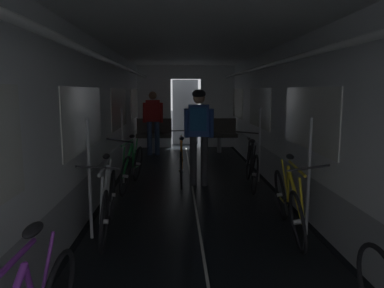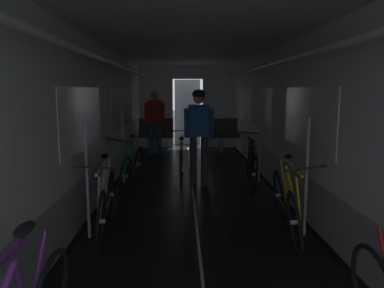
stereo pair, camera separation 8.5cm
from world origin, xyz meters
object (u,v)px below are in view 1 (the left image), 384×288
bicycle_silver (108,203)px  bicycle_orange_in_aisle (181,162)px  bench_seat_far_left (154,132)px  bicycle_yellow (289,203)px  bicycle_black (252,166)px  bench_seat_far_right (219,132)px  bicycle_green (132,167)px  person_cyclist_aisle (199,127)px  person_standing_near_bench (153,119)px

bicycle_silver → bicycle_orange_in_aisle: bicycle_silver is taller
bench_seat_far_left → bicycle_yellow: 6.24m
bicycle_black → bicycle_silver: bearing=-135.7°
bicycle_yellow → bench_seat_far_left: bearing=108.4°
bench_seat_far_right → bicycle_orange_in_aisle: size_ratio=0.58×
bicycle_black → bicycle_orange_in_aisle: bearing=163.7°
bench_seat_far_left → bicycle_green: 3.74m
bench_seat_far_left → person_cyclist_aisle: (1.02, -3.64, 0.50)m
bicycle_black → bicycle_green: (-2.13, 0.00, -0.00)m
bicycle_orange_in_aisle → person_standing_near_bench: person_standing_near_bench is taller
bicycle_black → person_standing_near_bench: size_ratio=1.00×
bench_seat_far_right → person_cyclist_aisle: (-0.78, -3.64, 0.50)m
bicycle_yellow → person_standing_near_bench: person_standing_near_bench is taller
bicycle_yellow → bicycle_silver: 2.16m
bench_seat_far_left → bicycle_green: (-0.16, -3.73, -0.19)m
bicycle_green → bicycle_orange_in_aisle: (0.88, 0.36, 0.00)m
bicycle_silver → bicycle_orange_in_aisle: size_ratio=1.00×
bench_seat_far_left → bicycle_black: 4.22m
bicycle_orange_in_aisle → person_standing_near_bench: size_ratio=1.00×
person_cyclist_aisle → bicycle_yellow: bearing=-67.5°
bicycle_yellow → person_cyclist_aisle: 2.56m
bicycle_silver → bicycle_green: bicycle_green is taller
bicycle_green → bicycle_orange_in_aisle: 0.95m
person_standing_near_bench → bicycle_black: bearing=-59.7°
bench_seat_far_left → bicycle_orange_in_aisle: size_ratio=0.58×
bicycle_yellow → person_standing_near_bench: 5.91m
bicycle_orange_in_aisle → person_cyclist_aisle: bearing=-40.5°
bicycle_yellow → person_cyclist_aisle: (-0.94, 2.28, 0.69)m
bench_seat_far_left → bench_seat_far_right: (1.80, 0.00, 0.00)m
person_cyclist_aisle → bicycle_orange_in_aisle: 0.80m
bicycle_black → bicycle_green: 2.13m
bicycle_yellow → person_cyclist_aisle: person_cyclist_aisle is taller
bicycle_black → bicycle_silver: bicycle_silver is taller
bench_seat_far_right → bicycle_black: 3.74m
bench_seat_far_left → bicycle_silver: (-0.19, -5.84, -0.18)m
bench_seat_far_left → bicycle_orange_in_aisle: bench_seat_far_left is taller
bench_seat_far_left → bicycle_green: size_ratio=0.58×
bench_seat_far_right → bicycle_silver: (-1.99, -5.84, -0.18)m
bicycle_silver → person_cyclist_aisle: bearing=61.1°
bench_seat_far_left → bicycle_green: same height
bicycle_silver → bicycle_orange_in_aisle: 2.63m
person_standing_near_bench → bicycle_yellow: bearing=-70.5°
bench_seat_far_left → bicycle_orange_in_aisle: (0.71, -3.37, -0.18)m
bicycle_yellow → bicycle_orange_in_aisle: 2.84m
bicycle_black → bicycle_orange_in_aisle: bicycle_black is taller
bicycle_green → bench_seat_far_left: bearing=87.5°
bicycle_silver → bicycle_green: bearing=89.2°
bicycle_black → bicycle_orange_in_aisle: size_ratio=1.00×
bench_seat_far_right → bicycle_silver: bench_seat_far_right is taller
bicycle_black → bicycle_orange_in_aisle: (-1.25, 0.37, 0.00)m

